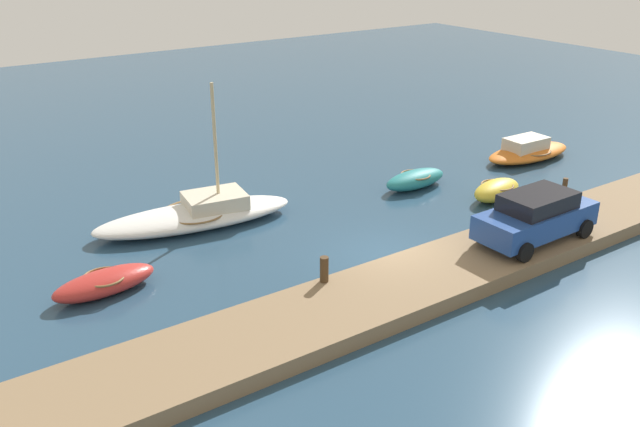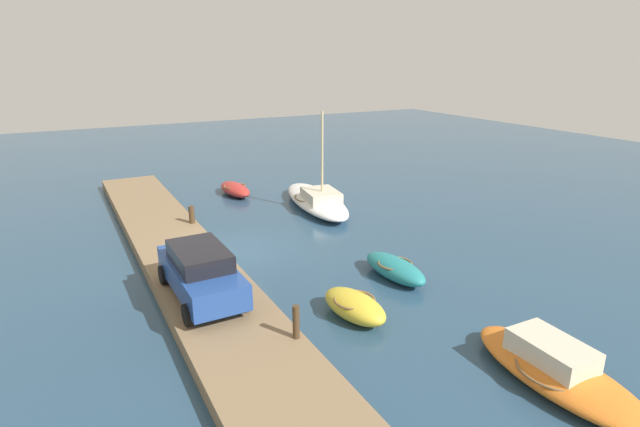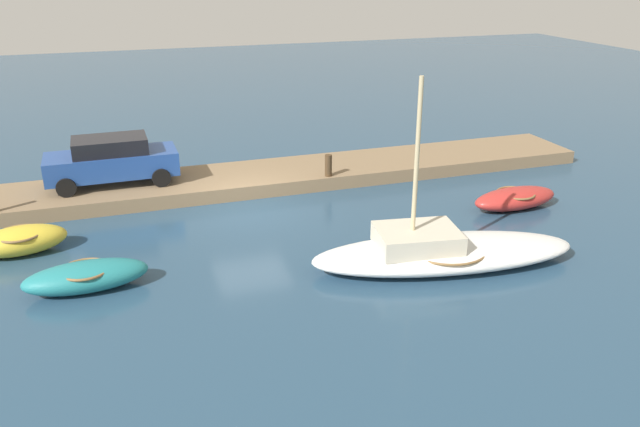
{
  "view_description": "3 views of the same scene",
  "coord_description": "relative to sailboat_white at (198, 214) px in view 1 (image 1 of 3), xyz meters",
  "views": [
    {
      "loc": [
        -13.26,
        -15.48,
        10.13
      ],
      "look_at": [
        -0.71,
        2.78,
        0.73
      ],
      "focal_mm": 38.31,
      "sensor_mm": 36.0,
      "label": 1
    },
    {
      "loc": [
        18.58,
        -6.06,
        7.81
      ],
      "look_at": [
        -0.54,
        4.17,
        0.9
      ],
      "focal_mm": 28.15,
      "sensor_mm": 36.0,
      "label": 2
    },
    {
      "loc": [
        4.01,
        19.57,
        7.81
      ],
      "look_at": [
        -1.31,
        3.61,
        1.03
      ],
      "focal_mm": 35.67,
      "sensor_mm": 36.0,
      "label": 3
    }
  ],
  "objects": [
    {
      "name": "mooring_post_west",
      "position": [
        0.85,
        -6.85,
        0.44
      ],
      "size": [
        0.26,
        0.26,
        0.79
      ],
      "primitive_type": "cylinder",
      "color": "#47331E",
      "rests_on": "dock_platform"
    },
    {
      "name": "rowboat_red",
      "position": [
        -4.43,
        -3.02,
        -0.09
      ],
      "size": [
        3.2,
        1.43,
        0.7
      ],
      "rotation": [
        0.0,
        0.0,
        0.07
      ],
      "color": "#B72D28",
      "rests_on": "ground_plane"
    },
    {
      "name": "dock_platform",
      "position": [
        4.02,
        -8.12,
        -0.2
      ],
      "size": [
        27.39,
        3.04,
        0.49
      ],
      "primitive_type": "cube",
      "color": "#846B4C",
      "rests_on": "ground_plane"
    },
    {
      "name": "sailboat_white",
      "position": [
        0.0,
        0.0,
        0.0
      ],
      "size": [
        7.57,
        3.34,
        5.17
      ],
      "rotation": [
        0.0,
        0.0,
        -0.15
      ],
      "color": "white",
      "rests_on": "ground_plane"
    },
    {
      "name": "ground_plane",
      "position": [
        4.02,
        -5.83,
        -0.44
      ],
      "size": [
        84.0,
        84.0,
        0.0
      ],
      "primitive_type": "plane",
      "color": "navy"
    },
    {
      "name": "dinghy_yellow",
      "position": [
        10.9,
        -4.43,
        -0.03
      ],
      "size": [
        2.66,
        1.59,
        0.8
      ],
      "rotation": [
        0.0,
        0.0,
        0.15
      ],
      "color": "gold",
      "rests_on": "ground_plane"
    },
    {
      "name": "mooring_post_mid_west",
      "position": [
        11.81,
        -6.85,
        0.52
      ],
      "size": [
        0.19,
        0.19,
        0.96
      ],
      "primitive_type": "cylinder",
      "color": "#47331E",
      "rests_on": "dock_platform"
    },
    {
      "name": "motorboat_orange",
      "position": [
        15.99,
        -1.74,
        -0.04
      ],
      "size": [
        4.85,
        2.07,
        1.08
      ],
      "rotation": [
        0.0,
        0.0,
        -0.02
      ],
      "color": "orange",
      "rests_on": "ground_plane"
    },
    {
      "name": "rowboat_teal",
      "position": [
        9.12,
        -1.6,
        -0.06
      ],
      "size": [
        3.09,
        1.31,
        0.74
      ],
      "rotation": [
        0.0,
        0.0,
        0.04
      ],
      "color": "teal",
      "rests_on": "ground_plane"
    },
    {
      "name": "parked_car",
      "position": [
        8.21,
        -8.42,
        0.9
      ],
      "size": [
        4.41,
        1.99,
        1.65
      ],
      "rotation": [
        0.0,
        0.0,
        0.02
      ],
      "color": "#234793",
      "rests_on": "dock_platform"
    }
  ]
}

